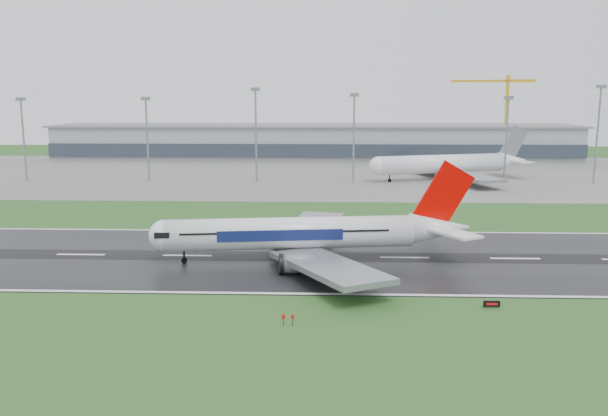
{
  "coord_description": "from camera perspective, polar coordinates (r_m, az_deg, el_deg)",
  "views": [
    {
      "loc": [
        5.63,
        -110.89,
        29.2
      ],
      "look_at": [
        1.16,
        12.0,
        7.0
      ],
      "focal_mm": 36.83,
      "sensor_mm": 36.0,
      "label": 1
    }
  ],
  "objects": [
    {
      "name": "floodmast_1",
      "position": [
        220.11,
        -14.12,
        5.92
      ],
      "size": [
        0.64,
        0.64,
        27.65
      ],
      "primitive_type": "cylinder",
      "color": "gray",
      "rests_on": "ground"
    },
    {
      "name": "parked_airliner",
      "position": [
        224.41,
        13.02,
        4.84
      ],
      "size": [
        76.32,
        73.57,
        18.08
      ],
      "primitive_type": null,
      "rotation": [
        0.0,
        0.0,
        0.31
      ],
      "color": "white",
      "rests_on": "apron"
    },
    {
      "name": "floodmast_3",
      "position": [
        211.61,
        4.57,
        6.2
      ],
      "size": [
        0.64,
        0.64,
        28.89
      ],
      "primitive_type": "cylinder",
      "color": "gray",
      "rests_on": "ground"
    },
    {
      "name": "floodmast_0",
      "position": [
        235.67,
        -24.25,
        5.57
      ],
      "size": [
        0.64,
        0.64,
        27.46
      ],
      "primitive_type": "cylinder",
      "color": "gray",
      "rests_on": "ground"
    },
    {
      "name": "ground",
      "position": [
        114.81,
        -0.8,
        -4.5
      ],
      "size": [
        520.0,
        520.0,
        0.0
      ],
      "primitive_type": "plane",
      "color": "#234F1D",
      "rests_on": "ground"
    },
    {
      "name": "floodmast_4",
      "position": [
        219.78,
        18.0,
        5.76
      ],
      "size": [
        0.64,
        0.64,
        27.96
      ],
      "primitive_type": "cylinder",
      "color": "gray",
      "rests_on": "ground"
    },
    {
      "name": "runway_sign",
      "position": [
        91.76,
        16.79,
        -8.43
      ],
      "size": [
        2.3,
        0.73,
        1.04
      ],
      "primitive_type": null,
      "rotation": [
        0.0,
        0.0,
        -0.21
      ],
      "color": "black",
      "rests_on": "ground"
    },
    {
      "name": "terminal",
      "position": [
        296.74,
        0.99,
        6.04
      ],
      "size": [
        240.0,
        36.0,
        15.0
      ],
      "primitive_type": "cube",
      "color": "gray",
      "rests_on": "ground"
    },
    {
      "name": "floodmast_5",
      "position": [
        229.6,
        25.23,
        5.91
      ],
      "size": [
        0.64,
        0.64,
        31.54
      ],
      "primitive_type": "cylinder",
      "color": "gray",
      "rests_on": "ground"
    },
    {
      "name": "floodmast_2",
      "position": [
        212.7,
        -4.41,
        6.47
      ],
      "size": [
        0.64,
        0.64,
        30.74
      ],
      "primitive_type": "cylinder",
      "color": "gray",
      "rests_on": "ground"
    },
    {
      "name": "main_airliner",
      "position": [
        110.58,
        0.8,
        -0.51
      ],
      "size": [
        64.15,
        61.8,
        16.96
      ],
      "primitive_type": null,
      "rotation": [
        0.0,
        0.0,
        0.13
      ],
      "color": "white",
      "rests_on": "runway"
    },
    {
      "name": "runway",
      "position": [
        114.8,
        -0.8,
        -4.48
      ],
      "size": [
        400.0,
        45.0,
        0.1
      ],
      "primitive_type": "cube",
      "color": "black",
      "rests_on": "ground"
    },
    {
      "name": "tower_crane",
      "position": [
        323.16,
        18.0,
        8.05
      ],
      "size": [
        39.11,
        9.47,
        39.32
      ],
      "primitive_type": null,
      "rotation": [
        0.0,
        0.0,
        -0.19
      ],
      "color": "gold",
      "rests_on": "ground"
    },
    {
      "name": "apron",
      "position": [
        237.76,
        0.71,
        3.19
      ],
      "size": [
        400.0,
        130.0,
        0.08
      ],
      "primitive_type": "cube",
      "color": "slate",
      "rests_on": "ground"
    }
  ]
}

